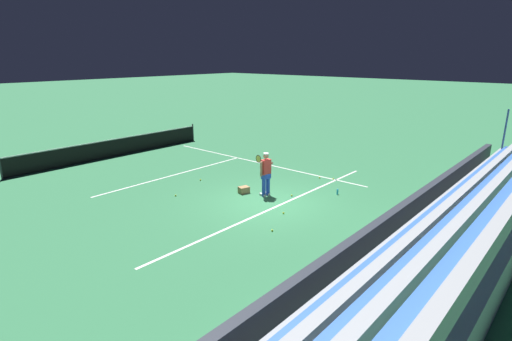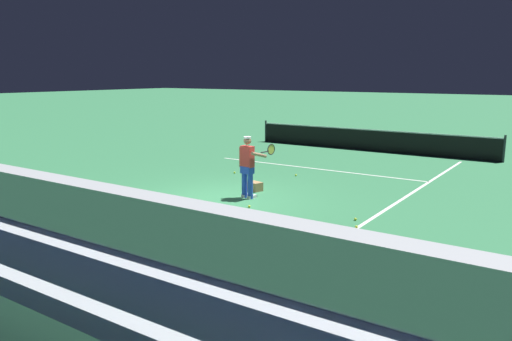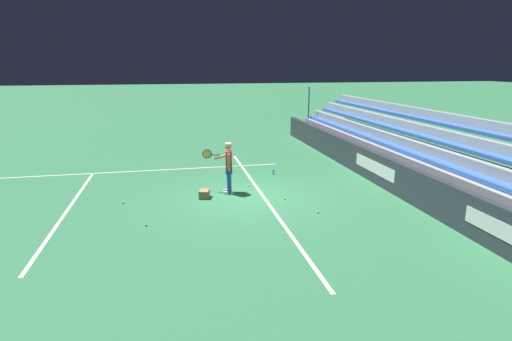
{
  "view_description": "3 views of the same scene",
  "coord_description": "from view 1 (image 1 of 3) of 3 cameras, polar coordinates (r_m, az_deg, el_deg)",
  "views": [
    {
      "loc": [
        -10.85,
        -8.83,
        5.29
      ],
      "look_at": [
        -0.08,
        0.54,
        1.15
      ],
      "focal_mm": 28.0,
      "sensor_mm": 36.0,
      "label": 1
    },
    {
      "loc": [
        8.21,
        -10.44,
        3.38
      ],
      "look_at": [
        0.29,
        1.29,
        0.64
      ],
      "focal_mm": 35.0,
      "sensor_mm": 36.0,
      "label": 2
    },
    {
      "loc": [
        -12.22,
        2.32,
        4.2
      ],
      "look_at": [
        0.69,
        -0.42,
        0.69
      ],
      "focal_mm": 28.0,
      "sensor_mm": 36.0,
      "label": 3
    }
  ],
  "objects": [
    {
      "name": "back_wall_sponsor_board",
      "position": [
        12.46,
        19.61,
        -7.19
      ],
      "size": [
        22.18,
        0.25,
        1.1
      ],
      "color": "#2D333D",
      "rests_on": "ground"
    },
    {
      "name": "tennis_ball_far_right",
      "position": [
        17.64,
        -7.94,
        -1.34
      ],
      "size": [
        0.07,
        0.07,
        0.07
      ],
      "primitive_type": "sphere",
      "color": "#CCE533",
      "rests_on": "ground"
    },
    {
      "name": "tennis_ball_toward_net",
      "position": [
        12.58,
        2.33,
        -8.55
      ],
      "size": [
        0.07,
        0.07,
        0.07
      ],
      "primitive_type": "sphere",
      "color": "#CCE533",
      "rests_on": "ground"
    },
    {
      "name": "court_sideline_white",
      "position": [
        20.4,
        0.39,
        1.14
      ],
      "size": [
        0.1,
        12.0,
        0.01
      ],
      "primitive_type": "cube",
      "color": "white",
      "rests_on": "ground"
    },
    {
      "name": "court_baseline_white",
      "position": [
        14.66,
        3.28,
        -5.0
      ],
      "size": [
        12.0,
        0.1,
        0.01
      ],
      "primitive_type": "cube",
      "color": "white",
      "rests_on": "ground"
    },
    {
      "name": "water_bottle",
      "position": [
        16.07,
        11.56,
        -2.99
      ],
      "size": [
        0.07,
        0.07,
        0.22
      ],
      "primitive_type": "cylinder",
      "color": "#33B2E5",
      "rests_on": "ground"
    },
    {
      "name": "tennis_ball_far_left",
      "position": [
        15.64,
        5.12,
        -3.55
      ],
      "size": [
        0.07,
        0.07,
        0.07
      ],
      "primitive_type": "sphere",
      "color": "#CCE533",
      "rests_on": "ground"
    },
    {
      "name": "bleacher_stand",
      "position": [
        11.95,
        27.91,
        -8.29
      ],
      "size": [
        21.07,
        2.4,
        2.95
      ],
      "color": "#9EA3A8",
      "rests_on": "ground"
    },
    {
      "name": "tennis_ball_stray_back",
      "position": [
        17.97,
        10.97,
        -1.15
      ],
      "size": [
        0.07,
        0.07,
        0.07
      ],
      "primitive_type": "sphere",
      "color": "#CCE533",
      "rests_on": "ground"
    },
    {
      "name": "ball_box_cardboard",
      "position": [
        15.9,
        -1.75,
        -2.78
      ],
      "size": [
        0.47,
        0.4,
        0.26
      ],
      "primitive_type": "cube",
      "rotation": [
        0.0,
        0.0,
        -0.27
      ],
      "color": "#A87F51",
      "rests_on": "ground"
    },
    {
      "name": "court_service_line_white",
      "position": [
        18.73,
        -11.36,
        -0.56
      ],
      "size": [
        8.22,
        0.1,
        0.01
      ],
      "primitive_type": "cube",
      "color": "white",
      "rests_on": "ground"
    },
    {
      "name": "tennis_ball_near_player",
      "position": [
        15.87,
        -11.42,
        -3.52
      ],
      "size": [
        0.07,
        0.07,
        0.07
      ],
      "primitive_type": "sphere",
      "color": "#CCE533",
      "rests_on": "ground"
    },
    {
      "name": "tennis_ball_on_baseline",
      "position": [
        18.03,
        9.06,
        -1.0
      ],
      "size": [
        0.07,
        0.07,
        0.07
      ],
      "primitive_type": "sphere",
      "color": "#CCE533",
      "rests_on": "ground"
    },
    {
      "name": "tennis_player",
      "position": [
        15.39,
        1.38,
        -0.44
      ],
      "size": [
        0.66,
        0.97,
        1.71
      ],
      "color": "blue",
      "rests_on": "ground"
    },
    {
      "name": "ground_plane",
      "position": [
        14.95,
        1.76,
        -4.57
      ],
      "size": [
        160.0,
        160.0,
        0.0
      ],
      "primitive_type": "plane",
      "color": "#337A4C"
    },
    {
      "name": "tennis_net",
      "position": [
        22.9,
        -19.56,
        3.13
      ],
      "size": [
        11.09,
        0.09,
        1.07
      ],
      "color": "#33383D",
      "rests_on": "ground"
    },
    {
      "name": "tennis_ball_midcourt",
      "position": [
        13.92,
        3.94,
        -6.07
      ],
      "size": [
        0.07,
        0.07,
        0.07
      ],
      "primitive_type": "sphere",
      "color": "#CCE533",
      "rests_on": "ground"
    }
  ]
}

